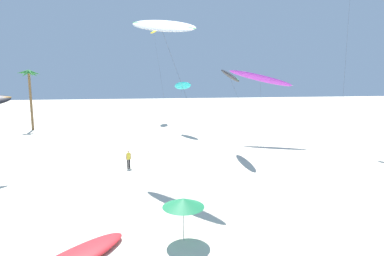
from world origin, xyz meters
TOP-DOWN VIEW (x-y plane):
  - palm_tree_1 at (-20.81, 51.08)m, footprint 3.57×3.26m
  - flying_kite_0 at (3.45, 42.22)m, footprint 4.40×10.71m
  - flying_kite_1 at (5.90, 27.28)m, footprint 3.78×7.52m
  - flying_kite_3 at (12.12, 33.01)m, footprint 7.39×7.75m
  - flying_kite_4 at (-2.45, 19.62)m, footprint 6.41×8.01m
  - flying_kite_5 at (0.89, 60.59)m, footprint 3.12×8.44m
  - person_near_right at (-5.19, 23.48)m, footprint 0.48×0.29m
  - beach_umbrella at (-2.63, 9.39)m, footprint 2.13×2.13m

SIDE VIEW (x-z plane):
  - person_near_right at x=-5.19m, z-range 0.09..1.82m
  - beach_umbrella at x=-2.63m, z-range 0.90..3.16m
  - flying_kite_0 at x=3.45m, z-range 3.28..11.71m
  - palm_tree_1 at x=-20.81m, z-range 3.17..13.27m
  - flying_kite_3 at x=12.12m, z-range 3.54..13.62m
  - flying_kite_1 at x=5.90m, z-range 3.80..13.71m
  - flying_kite_4 at x=-2.45m, z-range 5.52..19.20m
  - flying_kite_5 at x=0.89m, z-range 8.71..28.01m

